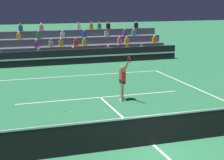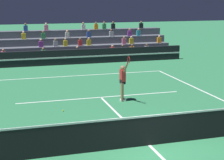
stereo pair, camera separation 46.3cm
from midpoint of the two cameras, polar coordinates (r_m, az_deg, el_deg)
ground_plane at (r=12.83m, az=6.76°, el=-9.86°), size 120.00×120.00×0.00m
court_lines at (r=12.83m, az=6.76°, el=-9.85°), size 11.10×23.90×0.01m
tennis_net at (r=12.63m, az=6.83°, el=-7.58°), size 12.00×0.10×1.10m
sponsor_banner_wall at (r=27.73m, az=-6.30°, el=3.48°), size 18.00×0.26×1.10m
bleacher_stand at (r=30.78m, az=-7.36°, el=4.89°), size 17.82×3.80×2.83m
tennis_player at (r=17.75m, az=2.39°, el=-0.13°), size 0.34×1.31×2.33m
tennis_ball at (r=16.45m, az=-6.66°, el=-4.65°), size 0.07×0.07×0.07m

